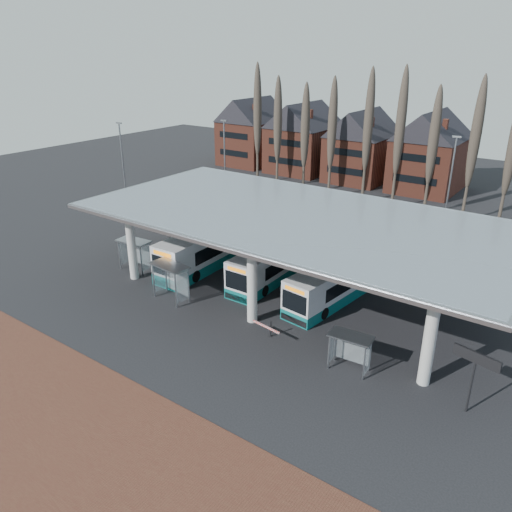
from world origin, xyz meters
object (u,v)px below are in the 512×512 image
Objects in this scene: shelter_0 at (135,248)px; shelter_1 at (172,274)px; bus_2 at (340,279)px; bus_0 at (214,245)px; shelter_2 at (351,344)px; bus_1 at (278,260)px.

shelter_1 is (6.39, -2.15, 0.13)m from shelter_0.
bus_2 reaches higher than shelter_1.
shelter_2 is (16.72, -7.54, 0.06)m from bus_0.
shelter_2 is (14.81, -0.43, -0.37)m from shelter_1.
bus_0 is 4.22× the size of shelter_0.
bus_1 is at bearing 68.07° from shelter_1.
bus_2 is at bearing 12.99° from shelter_0.
shelter_1 is 14.82m from shelter_2.
shelter_2 is at bearing -39.18° from bus_1.
shelter_1 is at bearing -76.70° from bus_0.
shelter_0 is at bearing 167.58° from shelter_1.
shelter_0 is (-10.63, -5.78, 0.47)m from bus_1.
bus_1 is at bearing 23.40° from shelter_0.
shelter_2 is at bearing -52.80° from bus_2.
bus_1 is at bearing 5.93° from bus_0.
shelter_1 is (-4.24, -7.93, 0.60)m from bus_1.
bus_1 reaches higher than shelter_1.
bus_0 is 6.21m from bus_1.
shelter_0 is 1.14× the size of shelter_2.
shelter_0 is at bearing -155.01° from bus_2.
bus_2 is 4.34× the size of shelter_2.
shelter_1 reaches higher than shelter_0.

